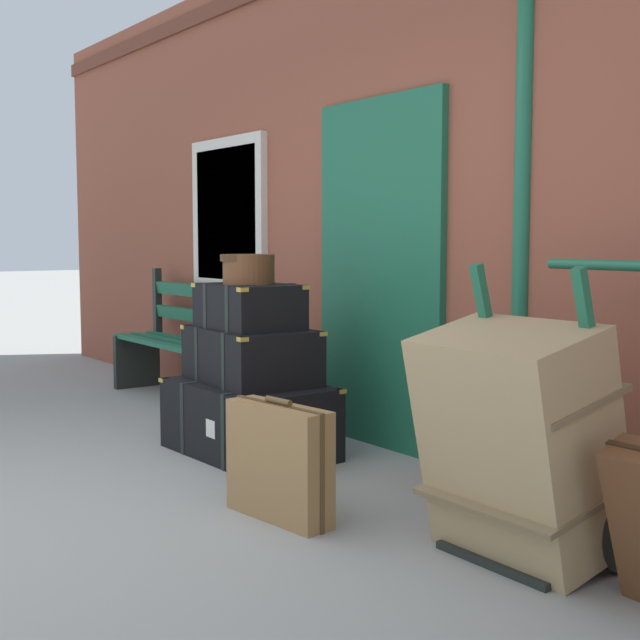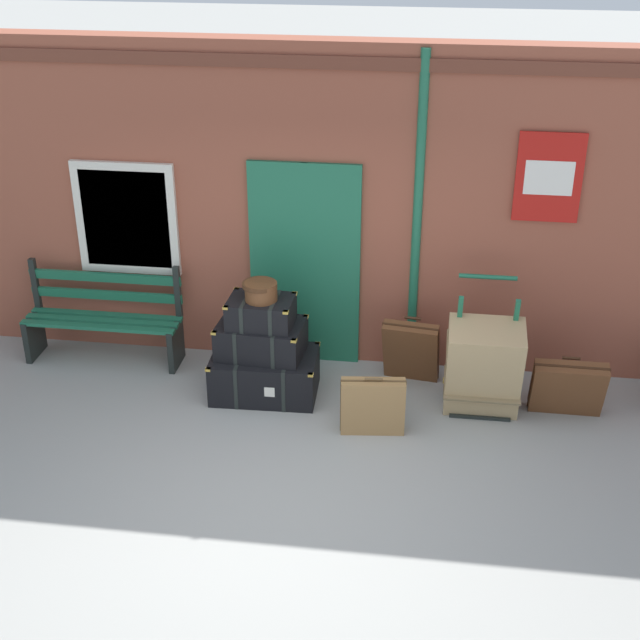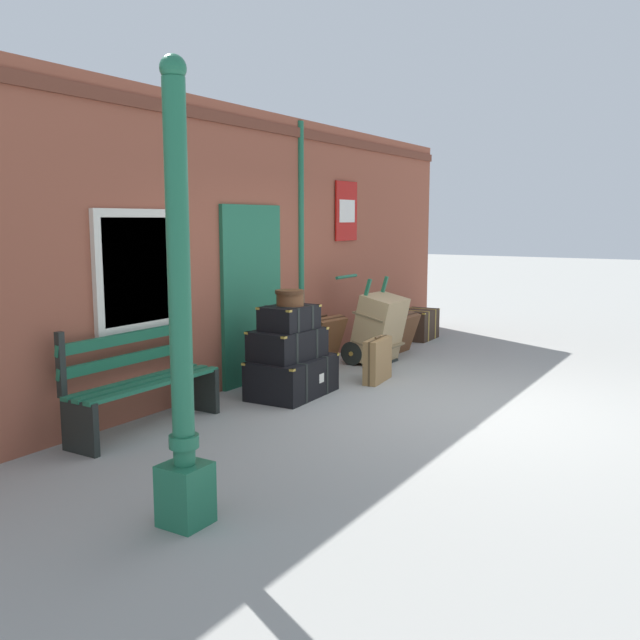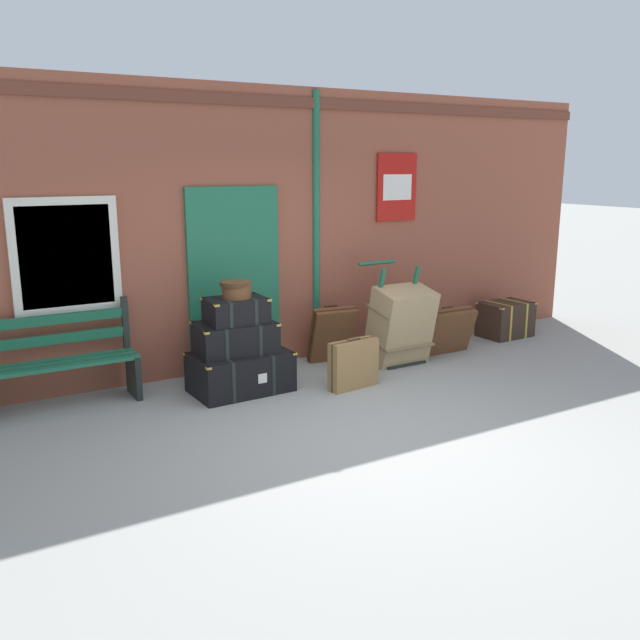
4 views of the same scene
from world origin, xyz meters
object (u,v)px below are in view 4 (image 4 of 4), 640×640
(suitcase_beige, at_px, (449,331))
(suitcase_brown, at_px, (332,334))
(platform_bench, at_px, (53,364))
(porters_trolley, at_px, (391,338))
(steamer_trunk_top, at_px, (236,310))
(round_hatbox, at_px, (236,288))
(suitcase_oxblood, at_px, (353,364))
(steamer_trunk_base, at_px, (240,372))
(corner_trunk, at_px, (505,319))
(large_brown_trunk, at_px, (401,325))
(steamer_trunk_middle, at_px, (235,337))

(suitcase_beige, bearing_deg, suitcase_brown, 164.17)
(platform_bench, distance_m, porters_trolley, 3.84)
(porters_trolley, relative_size, suitcase_brown, 1.67)
(steamer_trunk_top, distance_m, round_hatbox, 0.23)
(round_hatbox, relative_size, suitcase_oxblood, 0.55)
(platform_bench, xyz_separation_m, steamer_trunk_top, (1.74, -0.46, 0.43))
(steamer_trunk_base, height_order, corner_trunk, corner_trunk)
(platform_bench, height_order, large_brown_trunk, platform_bench)
(porters_trolley, height_order, large_brown_trunk, porters_trolley)
(steamer_trunk_top, height_order, porters_trolley, porters_trolley)
(platform_bench, height_order, suitcase_oxblood, platform_bench)
(platform_bench, relative_size, suitcase_oxblood, 2.73)
(suitcase_brown, xyz_separation_m, corner_trunk, (2.73, -0.13, -0.11))
(steamer_trunk_top, relative_size, round_hatbox, 1.94)
(corner_trunk, bearing_deg, suitcase_beige, -167.35)
(steamer_trunk_middle, relative_size, suitcase_brown, 1.20)
(steamer_trunk_middle, relative_size, large_brown_trunk, 0.89)
(steamer_trunk_middle, bearing_deg, suitcase_oxblood, -25.97)
(steamer_trunk_base, distance_m, suitcase_oxblood, 1.20)
(porters_trolley, bearing_deg, round_hatbox, -176.38)
(steamer_trunk_top, height_order, suitcase_beige, steamer_trunk_top)
(platform_bench, xyz_separation_m, round_hatbox, (1.75, -0.47, 0.66))
(platform_bench, bearing_deg, large_brown_trunk, -7.75)
(large_brown_trunk, distance_m, suitcase_oxblood, 1.10)
(platform_bench, xyz_separation_m, suitcase_beige, (4.61, -0.49, -0.15))
(steamer_trunk_base, xyz_separation_m, large_brown_trunk, (2.06, -0.04, 0.27))
(platform_bench, xyz_separation_m, large_brown_trunk, (3.83, -0.52, 0.03))
(large_brown_trunk, bearing_deg, suitcase_brown, 146.68)
(porters_trolley, xyz_separation_m, suitcase_beige, (0.78, -0.15, 0.03))
(steamer_trunk_top, relative_size, porters_trolley, 0.53)
(suitcase_brown, relative_size, suitcase_oxblood, 1.20)
(round_hatbox, bearing_deg, corner_trunk, 3.74)
(suitcase_oxblood, xyz_separation_m, corner_trunk, (3.03, 0.79, -0.02))
(large_brown_trunk, distance_m, suitcase_beige, 0.80)
(steamer_trunk_base, relative_size, steamer_trunk_middle, 1.22)
(steamer_trunk_top, bearing_deg, platform_bench, 165.10)
(suitcase_beige, bearing_deg, steamer_trunk_middle, 179.19)
(platform_bench, xyz_separation_m, steamer_trunk_base, (1.77, -0.48, -0.23))
(steamer_trunk_middle, xyz_separation_m, suitcase_brown, (1.41, 0.37, -0.23))
(platform_bench, xyz_separation_m, corner_trunk, (5.88, -0.20, -0.20))
(large_brown_trunk, xyz_separation_m, suitcase_oxblood, (-0.97, -0.47, -0.22))
(steamer_trunk_top, bearing_deg, porters_trolley, 3.38)
(steamer_trunk_middle, height_order, suitcase_oxblood, steamer_trunk_middle)
(porters_trolley, bearing_deg, corner_trunk, 3.86)
(suitcase_brown, bearing_deg, steamer_trunk_top, -164.48)
(steamer_trunk_top, height_order, large_brown_trunk, steamer_trunk_top)
(round_hatbox, relative_size, suitcase_beige, 0.48)
(large_brown_trunk, xyz_separation_m, suitcase_beige, (0.78, 0.03, -0.18))
(corner_trunk, bearing_deg, steamer_trunk_middle, -176.62)
(suitcase_oxblood, relative_size, corner_trunk, 0.83)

